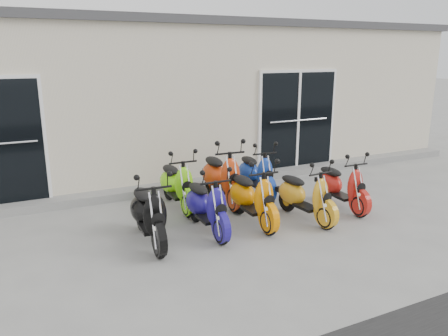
{
  "coord_description": "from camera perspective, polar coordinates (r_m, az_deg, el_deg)",
  "views": [
    {
      "loc": [
        -3.16,
        -5.89,
        2.64
      ],
      "look_at": [
        0.0,
        0.6,
        0.75
      ],
      "focal_mm": 35.0,
      "sensor_mm": 36.0,
      "label": 1
    }
  ],
  "objects": [
    {
      "name": "roof_cap",
      "position": [
        11.55,
        -10.53,
        17.62
      ],
      "size": [
        14.2,
        6.2,
        0.16
      ],
      "primitive_type": "cube",
      "color": "#3F3F42",
      "rests_on": "building"
    },
    {
      "name": "building",
      "position": [
        11.58,
        -10.14,
        9.3
      ],
      "size": [
        14.0,
        6.0,
        3.2
      ],
      "primitive_type": "cube",
      "color": "beige",
      "rests_on": "ground"
    },
    {
      "name": "scooter_front_orange_a",
      "position": [
        6.91,
        3.74,
        -2.84
      ],
      "size": [
        0.6,
        1.54,
        1.13
      ],
      "primitive_type": null,
      "rotation": [
        0.0,
        0.0,
        -0.03
      ],
      "color": "orange",
      "rests_on": "ground"
    },
    {
      "name": "scooter_front_blue",
      "position": [
        6.56,
        -2.31,
        -3.94
      ],
      "size": [
        0.54,
        1.48,
        1.09
      ],
      "primitive_type": null,
      "rotation": [
        0.0,
        0.0,
        -0.0
      ],
      "color": "navy",
      "rests_on": "ground"
    },
    {
      "name": "scooter_front_black",
      "position": [
        6.27,
        -9.87,
        -4.81
      ],
      "size": [
        0.63,
        1.58,
        1.15
      ],
      "primitive_type": null,
      "rotation": [
        0.0,
        0.0,
        -0.04
      ],
      "color": "black",
      "rests_on": "ground"
    },
    {
      "name": "ground",
      "position": [
        7.19,
        2.11,
        -6.89
      ],
      "size": [
        80.0,
        80.0,
        0.0
      ],
      "primitive_type": "plane",
      "color": "gray",
      "rests_on": "ground"
    },
    {
      "name": "front_step",
      "position": [
        8.9,
        -4.0,
        -2.12
      ],
      "size": [
        14.0,
        0.4,
        0.15
      ],
      "primitive_type": "cube",
      "color": "gray",
      "rests_on": "ground"
    },
    {
      "name": "door_right",
      "position": [
        10.0,
        9.57,
        6.54
      ],
      "size": [
        2.02,
        0.08,
        2.22
      ],
      "primitive_type": "cube",
      "color": "black",
      "rests_on": "front_step"
    },
    {
      "name": "scooter_front_orange_b",
      "position": [
        7.18,
        10.59,
        -2.64
      ],
      "size": [
        0.66,
        1.49,
        1.07
      ],
      "primitive_type": null,
      "rotation": [
        0.0,
        0.0,
        0.09
      ],
      "color": "gold",
      "rests_on": "ground"
    },
    {
      "name": "scooter_back_blue",
      "position": [
        8.31,
        4.24,
        0.09
      ],
      "size": [
        0.65,
        1.53,
        1.11
      ],
      "primitive_type": null,
      "rotation": [
        0.0,
        0.0,
        -0.07
      ],
      "color": "#133598",
      "rests_on": "ground"
    },
    {
      "name": "scooter_back_green",
      "position": [
        7.64,
        -6.21,
        -1.2
      ],
      "size": [
        0.56,
        1.52,
        1.12
      ],
      "primitive_type": null,
      "rotation": [
        0.0,
        0.0,
        -0.01
      ],
      "color": "#7BE610",
      "rests_on": "ground"
    },
    {
      "name": "door_left",
      "position": [
        8.18,
        -25.89,
        3.48
      ],
      "size": [
        1.07,
        0.08,
        2.22
      ],
      "primitive_type": "cube",
      "color": "black",
      "rests_on": "front_step"
    },
    {
      "name": "scooter_back_red",
      "position": [
        7.86,
        -0.34,
        -0.21
      ],
      "size": [
        0.71,
        1.72,
        1.25
      ],
      "primitive_type": null,
      "rotation": [
        0.0,
        0.0,
        -0.06
      ],
      "color": "red",
      "rests_on": "ground"
    },
    {
      "name": "scooter_front_red",
      "position": [
        7.86,
        15.14,
        -1.39
      ],
      "size": [
        0.58,
        1.47,
        1.07
      ],
      "primitive_type": null,
      "rotation": [
        0.0,
        0.0,
        -0.04
      ],
      "color": "#B51D16",
      "rests_on": "ground"
    }
  ]
}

